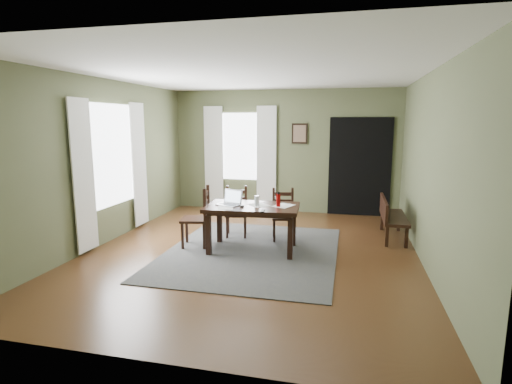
% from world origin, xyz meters
% --- Properties ---
extents(ground, '(5.00, 6.00, 0.01)m').
position_xyz_m(ground, '(0.00, 0.00, -0.01)').
color(ground, '#492C16').
extents(room_shell, '(5.02, 6.02, 2.71)m').
position_xyz_m(room_shell, '(0.00, 0.00, 1.80)').
color(room_shell, '#555C3C').
rests_on(room_shell, ground).
extents(rug, '(2.60, 3.20, 0.01)m').
position_xyz_m(rug, '(0.00, 0.00, 0.01)').
color(rug, '#393939').
rests_on(rug, ground).
extents(dining_table, '(1.48, 0.95, 0.71)m').
position_xyz_m(dining_table, '(-0.01, 0.08, 0.64)').
color(dining_table, black).
rests_on(dining_table, rug).
extents(chair_end, '(0.50, 0.50, 0.97)m').
position_xyz_m(chair_end, '(-0.91, 0.09, 0.48)').
color(chair_end, black).
rests_on(chair_end, rug).
extents(chair_back_left, '(0.46, 0.46, 0.87)m').
position_xyz_m(chair_back_left, '(-0.48, 0.83, 0.43)').
color(chair_back_left, black).
rests_on(chair_back_left, rug).
extents(chair_back_right, '(0.45, 0.45, 0.87)m').
position_xyz_m(chair_back_right, '(0.36, 0.80, 0.43)').
color(chair_back_right, black).
rests_on(chair_back_right, rug).
extents(bench, '(0.40, 1.24, 0.70)m').
position_xyz_m(bench, '(2.16, 1.30, 0.42)').
color(bench, black).
rests_on(bench, ground).
extents(laptop, '(0.41, 0.37, 0.23)m').
position_xyz_m(laptop, '(-0.35, 0.07, 0.78)').
color(laptop, '#B7B7BC').
rests_on(laptop, dining_table).
extents(computer_mouse, '(0.06, 0.09, 0.03)m').
position_xyz_m(computer_mouse, '(-0.13, -0.07, 0.74)').
color(computer_mouse, '#3F3F42').
rests_on(computer_mouse, dining_table).
extents(tv_remote, '(0.07, 0.18, 0.02)m').
position_xyz_m(tv_remote, '(0.23, -0.28, 0.73)').
color(tv_remote, black).
rests_on(tv_remote, dining_table).
extents(drinking_glass, '(0.08, 0.08, 0.16)m').
position_xyz_m(drinking_glass, '(0.06, 0.08, 0.80)').
color(drinking_glass, silver).
rests_on(drinking_glass, dining_table).
extents(water_bottle, '(0.08, 0.08, 0.23)m').
position_xyz_m(water_bottle, '(0.40, 0.10, 0.83)').
color(water_bottle, '#AD0D0D').
rests_on(water_bottle, dining_table).
extents(paper_a, '(0.30, 0.35, 0.00)m').
position_xyz_m(paper_a, '(-0.36, -0.17, 0.73)').
color(paper_a, white).
rests_on(paper_a, dining_table).
extents(paper_c, '(0.41, 0.42, 0.00)m').
position_xyz_m(paper_c, '(0.09, 0.14, 0.73)').
color(paper_c, white).
rests_on(paper_c, dining_table).
extents(paper_d, '(0.36, 0.40, 0.00)m').
position_xyz_m(paper_d, '(0.46, 0.18, 0.73)').
color(paper_d, white).
rests_on(paper_d, dining_table).
extents(window_left, '(0.01, 1.30, 1.70)m').
position_xyz_m(window_left, '(-2.47, 0.20, 1.45)').
color(window_left, white).
rests_on(window_left, ground).
extents(window_back, '(1.00, 0.01, 1.50)m').
position_xyz_m(window_back, '(-1.00, 2.97, 1.45)').
color(window_back, white).
rests_on(window_back, ground).
extents(curtain_left_near, '(0.03, 0.48, 2.30)m').
position_xyz_m(curtain_left_near, '(-2.44, -0.62, 1.20)').
color(curtain_left_near, silver).
rests_on(curtain_left_near, ground).
extents(curtain_left_far, '(0.03, 0.48, 2.30)m').
position_xyz_m(curtain_left_far, '(-2.44, 1.02, 1.20)').
color(curtain_left_far, silver).
rests_on(curtain_left_far, ground).
extents(curtain_back_left, '(0.44, 0.03, 2.30)m').
position_xyz_m(curtain_back_left, '(-1.62, 2.94, 1.20)').
color(curtain_back_left, silver).
rests_on(curtain_back_left, ground).
extents(curtain_back_right, '(0.44, 0.03, 2.30)m').
position_xyz_m(curtain_back_right, '(-0.38, 2.94, 1.20)').
color(curtain_back_right, silver).
rests_on(curtain_back_right, ground).
extents(framed_picture, '(0.34, 0.03, 0.44)m').
position_xyz_m(framed_picture, '(0.35, 2.97, 1.75)').
color(framed_picture, black).
rests_on(framed_picture, ground).
extents(doorway_back, '(1.30, 0.03, 2.10)m').
position_xyz_m(doorway_back, '(1.65, 2.97, 1.05)').
color(doorway_back, black).
rests_on(doorway_back, ground).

